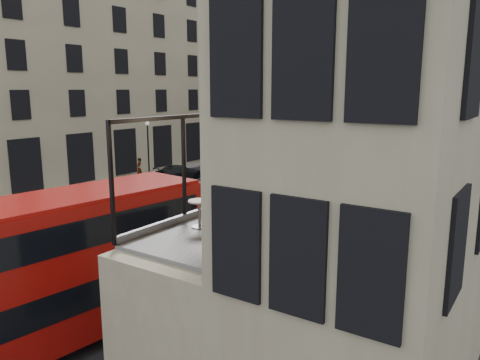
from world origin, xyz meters
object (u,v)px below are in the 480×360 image
Objects in this scene: cafe_chair_b at (293,207)px; cafe_chair_c at (290,205)px; cafe_table_mid at (246,194)px; cafe_chair_d at (343,184)px; cafe_table_near at (199,209)px; street_lamp_a at (148,154)px; bus_near at (22,274)px; car_a at (284,179)px; car_c at (179,172)px; bicycle at (268,206)px; traffic_light_near at (267,185)px; cafe_table_far at (301,173)px; bus_far at (301,146)px; pedestrian_c at (390,161)px; pedestrian_e at (139,169)px; pedestrian_b at (305,154)px; cyclist at (262,187)px; pedestrian_d at (479,170)px; street_lamp_b at (333,145)px; cafe_chair_a at (239,232)px; pedestrian_a at (241,148)px; car_b at (350,172)px; traffic_light_far at (231,144)px.

cafe_chair_b is 1.04× the size of cafe_chair_c.
cafe_table_mid is 0.88× the size of cafe_chair_d.
cafe_table_near reaches higher than cafe_table_mid.
street_lamp_a is at bearing 137.58° from cafe_table_near.
car_a is (-5.87, 26.92, -2.06)m from bus_near.
cafe_chair_d is (24.08, -14.30, 2.44)m from street_lamp_a.
car_c is 13.70m from bicycle.
cafe_table_far is (6.57, -8.63, 2.70)m from traffic_light_near.
bus_near reaches higher than bus_far.
pedestrian_e is (-17.35, -18.65, 0.16)m from pedestrian_c.
bus_near is 41.91m from pedestrian_b.
pedestrian_b is 2.28× the size of cafe_chair_d.
pedestrian_c is (-1.21, 41.19, -1.93)m from bus_near.
cyclist is 18.58m from pedestrian_b.
pedestrian_d reaches higher than car_a.
cafe_table_near is at bearing -42.42° from street_lamp_a.
cafe_table_mid is at bearing -71.29° from street_lamp_b.
cafe_chair_a is 1.01× the size of cafe_chair_b.
traffic_light_near is 1.98× the size of pedestrian_a.
cyclist reaches higher than car_b.
bus_near is at bearing 14.71° from pedestrian_e.
car_c is at bearing 50.26° from pedestrian_c.
cafe_table_far is at bearing 91.57° from cafe_table_near.
cafe_table_far is (20.51, -16.35, 4.45)m from car_c.
cafe_chair_c reaches higher than pedestrian_a.
pedestrian_e is at bearing 115.49° from pedestrian_d.
pedestrian_a is 44.98m from cafe_chair_b.
cafe_chair_c is (-0.21, 0.19, -0.01)m from cafe_chair_b.
cafe_chair_d reaches higher than traffic_light_far.
traffic_light_far is 13.01m from car_b.
bicycle is 2.55× the size of cafe_table_mid.
cafe_table_mid is at bearing -53.99° from traffic_light_far.
pedestrian_d is 2.09× the size of cafe_table_far.
traffic_light_far is at bearing 131.19° from traffic_light_near.
cafe_chair_d is (1.42, 4.13, -0.21)m from cafe_table_mid.
street_lamp_a is 3.04× the size of pedestrian_b.
pedestrian_c is 25.47m from pedestrian_e.
bus_near is 7.63× the size of pedestrian_c.
bus_near is 41.25m from pedestrian_c.
cafe_chair_a is at bearing -65.41° from bus_far.
car_c is (-12.80, -9.20, 0.02)m from car_b.
bus_near reaches higher than traffic_light_far.
pedestrian_c is (5.29, 2.45, -1.57)m from street_lamp_b.
car_b is (-1.14, 16.91, -1.76)m from traffic_light_near.
car_b is at bearing -32.53° from pedestrian_a.
cafe_chair_a is (26.31, -39.11, 3.92)m from pedestrian_a.
car_b is at bearing -52.81° from street_lamp_b.
street_lamp_a is 3.19× the size of pedestrian_d.
bus_far is 14.58m from cyclist.
pedestrian_a is 41.59m from cafe_chair_d.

